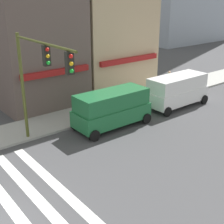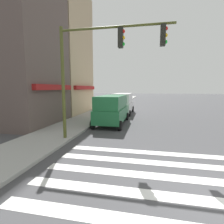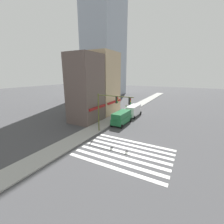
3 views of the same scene
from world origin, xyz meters
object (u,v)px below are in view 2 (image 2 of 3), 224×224
object	(u,v)px
traffic_signal	(101,57)
van_green	(112,109)
van_white	(123,103)
pedestrian_green_top	(105,103)

from	to	relation	value
traffic_signal	van_green	size ratio (longest dim) A/B	1.22
van_green	traffic_signal	bearing A→B (deg)	-174.98
van_white	pedestrian_green_top	distance (m)	3.27
van_green	pedestrian_green_top	xyz separation A→B (m)	(8.19, 2.58, -0.21)
traffic_signal	pedestrian_green_top	world-z (taller)	traffic_signal
traffic_signal	van_green	xyz separation A→B (m)	(4.97, 0.46, -3.20)
traffic_signal	van_white	bearing A→B (deg)	2.34
van_green	pedestrian_green_top	world-z (taller)	van_green
pedestrian_green_top	van_green	bearing A→B (deg)	88.91
van_white	pedestrian_green_top	xyz separation A→B (m)	(1.99, 2.58, -0.21)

